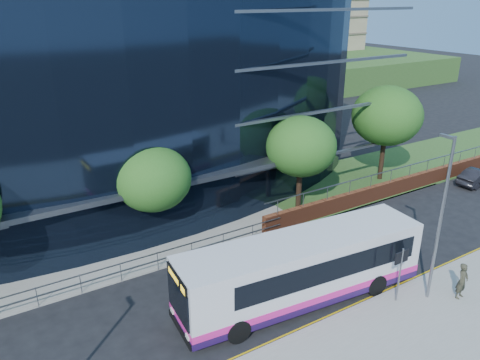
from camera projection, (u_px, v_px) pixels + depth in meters
ground at (300, 316)px, 21.31m from camera, size 200.00×200.00×0.00m
kerb at (314, 327)px, 20.49m from camera, size 80.00×0.25×0.16m
yellow_line_outer at (311, 326)px, 20.67m from camera, size 80.00×0.08×0.01m
yellow_line_inner at (309, 324)px, 20.79m from camera, size 80.00×0.08×0.01m
far_forecourt at (99, 247)px, 27.04m from camera, size 50.00×8.00×0.10m
grass_verge at (434, 158)px, 41.74m from camera, size 36.00×8.00×0.12m
glass_office at (75, 81)px, 32.87m from camera, size 44.00×23.10×16.00m
retaining_wall at (442, 173)px, 36.66m from camera, size 34.00×0.40×2.11m
guard_railings at (80, 280)px, 22.61m from camera, size 24.00×0.05×1.10m
apartment_block at (239, 11)px, 78.10m from camera, size 60.00×42.00×30.00m
street_sign at (401, 264)px, 21.47m from camera, size 0.85×0.09×2.80m
tree_far_b at (153, 179)px, 25.79m from camera, size 4.29×4.29×6.05m
tree_far_c at (301, 147)px, 30.18m from camera, size 4.62×4.62×6.51m
tree_far_d at (387, 116)px, 35.14m from camera, size 5.28×5.28×7.44m
tree_dist_e at (255, 68)px, 63.00m from camera, size 4.62×4.62×6.51m
tree_dist_f at (334, 60)px, 72.54m from camera, size 4.29×4.29×6.05m
streetlight_east at (441, 216)px, 20.90m from camera, size 0.15×0.77×8.00m
city_bus at (304, 268)px, 21.86m from camera, size 12.38×3.89×3.30m
parked_car at (478, 177)px, 35.95m from camera, size 3.96×1.59×1.28m
pedestrian_b at (462, 281)px, 22.08m from camera, size 0.72×0.52×1.82m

